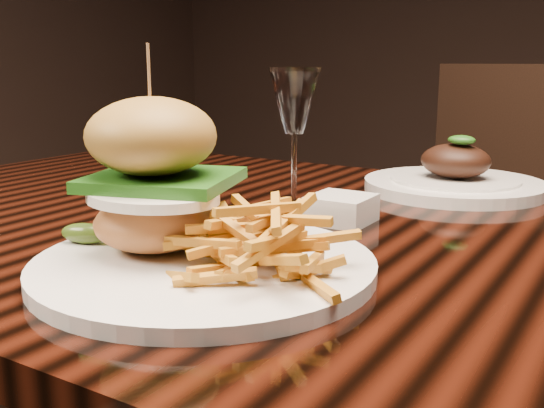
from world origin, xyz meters
The scene contains 7 objects.
dining_table centered at (0.00, 0.00, 0.67)m, with size 1.60×0.90×0.75m.
burger_plate centered at (-0.04, -0.23, 0.81)m, with size 0.34×0.34×0.22m.
ramekin centered at (-0.01, 0.03, 0.77)m, with size 0.08×0.08×0.04m, color silver.
wine_glass centered at (-0.10, 0.08, 0.90)m, with size 0.07×0.07×0.20m.
water_tumbler centered at (-0.28, 0.00, 0.80)m, with size 0.07×0.07×0.10m, color white.
far_dish centered at (0.06, 0.31, 0.77)m, with size 0.29×0.29×0.09m.
chair_far centered at (-0.02, 0.89, 0.54)m, with size 0.59×0.59×0.95m.
Camera 1 is at (0.34, -0.71, 0.96)m, focal length 42.00 mm.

